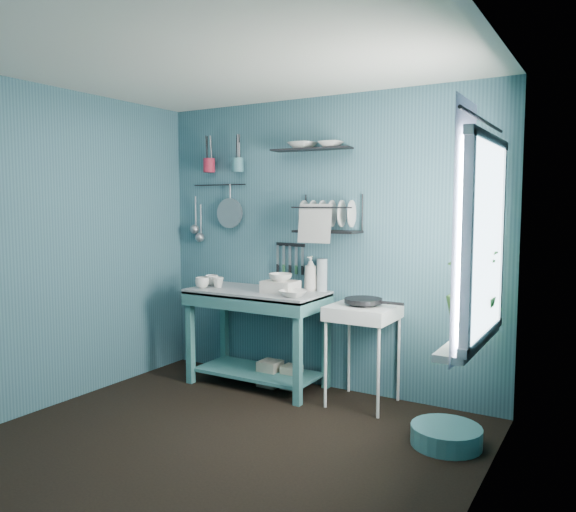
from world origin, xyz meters
The scene contains 35 objects.
floor centered at (0.00, 0.00, 0.00)m, with size 3.20×3.20×0.00m, color black.
ceiling centered at (0.00, 0.00, 2.50)m, with size 3.20×3.20×0.00m, color silver.
wall_back centered at (0.00, 1.50, 1.25)m, with size 3.20×3.20×0.00m, color #325A67.
wall_left centered at (-1.60, 0.00, 1.25)m, with size 3.00×3.00×0.00m, color #325A67.
wall_right centered at (1.60, 0.00, 1.25)m, with size 3.00×3.00×0.00m, color #325A67.
work_counter centered at (-0.48, 1.21, 0.42)m, with size 1.20×0.60×0.85m, color #356F6E.
mug_left centered at (-0.96, 1.05, 0.90)m, with size 0.12×0.12×0.10m, color silver.
mug_mid centered at (-0.86, 1.15, 0.90)m, with size 0.10×0.10×0.09m, color silver.
mug_right centered at (-0.98, 1.21, 0.90)m, with size 0.12×0.12×0.10m, color silver.
wash_tub centered at (-0.23, 1.19, 0.90)m, with size 0.28×0.22×0.10m, color beige.
tub_bowl centered at (-0.23, 1.19, 0.98)m, with size 0.20×0.20×0.06m, color silver.
soap_bottle centered at (-0.06, 1.41, 1.00)m, with size 0.12×0.12×0.30m, color beige.
water_bottle centered at (0.04, 1.43, 0.99)m, with size 0.09×0.09×0.28m, color #A2AFB4.
counter_bowl centered at (-0.03, 1.06, 0.88)m, with size 0.22×0.22×0.05m, color silver.
hotplate_stand centered at (0.50, 1.25, 0.40)m, with size 0.50×0.50×0.80m, color white.
frying_pan centered at (0.50, 1.25, 0.84)m, with size 0.30×0.30×0.04m, color black.
knife_strip centered at (-0.29, 1.47, 1.24)m, with size 0.32×0.02×0.03m, color black.
dish_rack centered at (0.12, 1.37, 1.52)m, with size 0.55×0.24×0.32m, color black.
upper_shelf centered at (-0.05, 1.40, 2.05)m, with size 0.70×0.18×0.01m, color black.
shelf_bowl_left centered at (-0.13, 1.40, 2.01)m, with size 0.23×0.23×0.06m, color silver.
shelf_bowl_right centered at (0.13, 1.40, 2.09)m, with size 0.20×0.20×0.05m, color silver.
utensil_cup_magenta centered at (-1.16, 1.42, 1.96)m, with size 0.11×0.11×0.13m, color #A61E34.
utensil_cup_teal centered at (-0.83, 1.42, 1.95)m, with size 0.11×0.11×0.13m, color #386B74.
colander centered at (-0.94, 1.45, 1.51)m, with size 0.28×0.28×0.03m, color #929499.
ladle_outer centered at (-1.36, 1.46, 1.52)m, with size 0.01×0.01×0.30m, color #929499.
ladle_inner centered at (-1.30, 1.46, 1.44)m, with size 0.01×0.01×0.30m, color #929499.
hook_rail centered at (-1.08, 1.47, 1.78)m, with size 0.01×0.01×0.60m, color black.
window_glass centered at (1.59, 0.45, 1.40)m, with size 1.10×1.10×0.00m, color white.
windowsill centered at (1.50, 0.45, 0.81)m, with size 0.16×0.95×0.04m, color white.
curtain centered at (1.52, 0.15, 1.45)m, with size 1.35×1.35×0.00m, color white.
curtain_rod centered at (1.54, 0.45, 2.05)m, with size 0.02×0.02×1.05m, color black.
potted_plant centered at (1.46, 0.64, 1.09)m, with size 0.29×0.29×0.52m, color #366E2C.
storage_tin_large centered at (-0.38, 1.26, 0.11)m, with size 0.18×0.18×0.22m, color gray.
storage_tin_small centered at (-0.18, 1.29, 0.10)m, with size 0.15×0.15×0.20m, color gray.
floor_basin centered at (1.29, 0.82, 0.07)m, with size 0.46×0.46×0.13m, color teal.
Camera 1 is at (2.22, -2.80, 1.59)m, focal length 35.00 mm.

